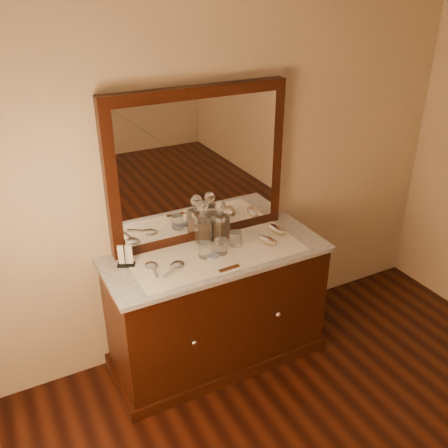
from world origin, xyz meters
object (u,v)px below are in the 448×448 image
at_px(comb, 229,268).
at_px(brush_far, 276,230).
at_px(hand_mirror_outer, 152,267).
at_px(decanter_right, 221,225).
at_px(decanter_left, 203,226).
at_px(hand_mirror_inner, 176,266).
at_px(brush_near, 267,241).
at_px(dresser_cabinet, 217,309).
at_px(napkin_rack, 125,256).
at_px(mirror_frame, 199,167).
at_px(pin_dish, 212,256).

distance_m(comb, brush_far, 0.57).
height_order(brush_far, hand_mirror_outer, brush_far).
bearing_deg(decanter_right, decanter_left, 163.99).
bearing_deg(hand_mirror_inner, brush_near, -0.42).
height_order(dresser_cabinet, decanter_right, decanter_right).
height_order(napkin_rack, decanter_left, decanter_left).
xyz_separation_m(napkin_rack, brush_far, (1.03, -0.07, -0.04)).
height_order(decanter_left, hand_mirror_inner, decanter_left).
relative_size(mirror_frame, hand_mirror_outer, 6.03).
distance_m(brush_near, brush_far, 0.17).
bearing_deg(hand_mirror_inner, napkin_rack, 146.17).
bearing_deg(brush_near, hand_mirror_inner, 179.58).
bearing_deg(brush_far, napkin_rack, 176.01).
bearing_deg(hand_mirror_inner, mirror_frame, 44.10).
relative_size(comb, hand_mirror_inner, 0.68).
distance_m(comb, hand_mirror_outer, 0.47).
height_order(dresser_cabinet, mirror_frame, mirror_frame).
xyz_separation_m(comb, brush_near, (0.37, 0.16, 0.02)).
bearing_deg(dresser_cabinet, decanter_right, 53.48).
xyz_separation_m(pin_dish, decanter_right, (0.14, 0.17, 0.10)).
xyz_separation_m(mirror_frame, brush_far, (0.48, -0.20, -0.47)).
distance_m(mirror_frame, brush_near, 0.66).
height_order(mirror_frame, brush_near, mirror_frame).
height_order(pin_dish, brush_near, brush_near).
bearing_deg(hand_mirror_outer, decanter_right, 12.08).
height_order(comb, brush_far, brush_far).
bearing_deg(pin_dish, decanter_right, 49.19).
height_order(mirror_frame, decanter_left, mirror_frame).
bearing_deg(napkin_rack, decanter_right, 0.39).
height_order(pin_dish, napkin_rack, napkin_rack).
bearing_deg(brush_far, hand_mirror_inner, -172.89).
bearing_deg(dresser_cabinet, mirror_frame, 90.00).
bearing_deg(napkin_rack, hand_mirror_inner, -33.83).
height_order(dresser_cabinet, comb, comb).
relative_size(decanter_right, brush_far, 1.64).
bearing_deg(mirror_frame, decanter_right, -51.87).
relative_size(dresser_cabinet, brush_far, 7.97).
height_order(pin_dish, decanter_right, decanter_right).
bearing_deg(decanter_right, hand_mirror_inner, -156.25).
relative_size(brush_near, hand_mirror_outer, 0.82).
xyz_separation_m(dresser_cabinet, napkin_rack, (-0.56, 0.12, 0.50)).
height_order(mirror_frame, pin_dish, mirror_frame).
distance_m(napkin_rack, decanter_right, 0.65).
bearing_deg(decanter_left, brush_far, -12.34).
xyz_separation_m(comb, decanter_left, (0.00, 0.37, 0.11)).
bearing_deg(decanter_right, brush_near, -35.31).
distance_m(mirror_frame, napkin_rack, 0.72).
distance_m(mirror_frame, pin_dish, 0.57).
xyz_separation_m(mirror_frame, hand_mirror_outer, (-0.43, -0.23, -0.49)).
xyz_separation_m(mirror_frame, comb, (-0.02, -0.46, -0.49)).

